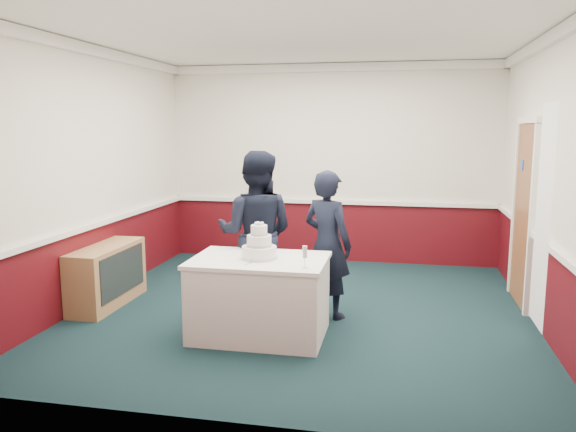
% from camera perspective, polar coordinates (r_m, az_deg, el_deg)
% --- Properties ---
extents(ground, '(5.00, 5.00, 0.00)m').
position_cam_1_polar(ground, '(6.46, 1.49, -9.58)').
color(ground, black).
rests_on(ground, ground).
extents(room_shell, '(5.00, 5.00, 3.00)m').
position_cam_1_polar(room_shell, '(6.71, 3.13, 8.20)').
color(room_shell, silver).
rests_on(room_shell, ground).
extents(sideboard, '(0.41, 1.20, 0.70)m').
position_cam_1_polar(sideboard, '(6.91, -17.90, -5.76)').
color(sideboard, '#A17F4E').
rests_on(sideboard, ground).
extents(cake_table, '(1.32, 0.92, 0.79)m').
position_cam_1_polar(cake_table, '(5.62, -2.90, -8.18)').
color(cake_table, white).
rests_on(cake_table, ground).
extents(wedding_cake, '(0.35, 0.35, 0.36)m').
position_cam_1_polar(wedding_cake, '(5.49, -2.94, -3.20)').
color(wedding_cake, white).
rests_on(wedding_cake, cake_table).
extents(cake_knife, '(0.08, 0.22, 0.00)m').
position_cam_1_polar(cake_knife, '(5.34, -3.78, -4.76)').
color(cake_knife, silver).
rests_on(cake_knife, cake_table).
extents(champagne_flute, '(0.05, 0.05, 0.21)m').
position_cam_1_polar(champagne_flute, '(5.12, 1.72, -3.79)').
color(champagne_flute, silver).
rests_on(champagne_flute, cake_table).
extents(person_man, '(0.89, 0.70, 1.81)m').
position_cam_1_polar(person_man, '(6.17, -3.28, -1.78)').
color(person_man, black).
rests_on(person_man, ground).
extents(person_woman, '(0.70, 0.61, 1.61)m').
position_cam_1_polar(person_woman, '(6.10, 4.02, -2.87)').
color(person_woman, black).
rests_on(person_woman, ground).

